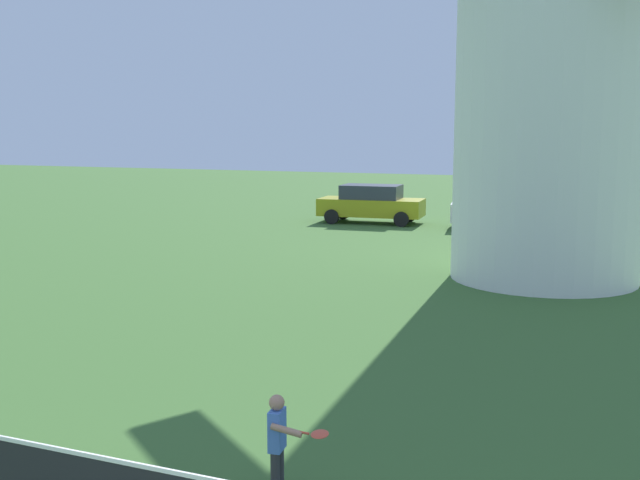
# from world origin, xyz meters

# --- Properties ---
(player_far) EXTENTS (0.70, 0.40, 1.09)m
(player_far) POSITION_xyz_m (-0.24, 4.17, 0.62)
(player_far) COLOR #333338
(player_far) RESTS_ON ground_plane
(parked_car_mustard) EXTENTS (4.33, 2.13, 1.56)m
(parked_car_mustard) POSITION_xyz_m (-6.50, 26.43, 0.81)
(parked_car_mustard) COLOR #999919
(parked_car_mustard) RESTS_ON ground_plane
(parked_car_silver) EXTENTS (4.57, 2.41, 1.56)m
(parked_car_silver) POSITION_xyz_m (-0.95, 26.36, 0.81)
(parked_car_silver) COLOR silver
(parked_car_silver) RESTS_ON ground_plane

